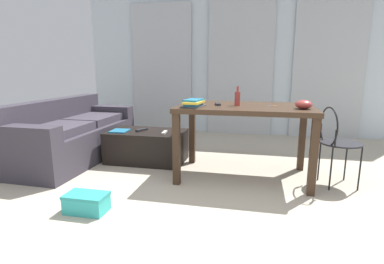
% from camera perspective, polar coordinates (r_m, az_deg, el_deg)
% --- Properties ---
extents(ground_plane, '(9.03, 9.03, 0.00)m').
position_cam_1_polar(ground_plane, '(3.49, 6.41, -7.79)').
color(ground_plane, '#B2A893').
extents(wall_back, '(5.70, 0.10, 2.69)m').
position_cam_1_polar(wall_back, '(5.56, 9.27, 13.55)').
color(wall_back, silver).
rests_on(wall_back, ground).
extents(curtains, '(4.05, 0.03, 2.34)m').
position_cam_1_polar(curtains, '(5.48, 9.16, 11.77)').
color(curtains, '#B2B7BC').
rests_on(curtains, ground).
extents(couch, '(0.84, 1.92, 0.78)m').
position_cam_1_polar(couch, '(4.23, -21.82, -0.67)').
color(couch, '#38333D').
rests_on(couch, ground).
extents(coffee_table, '(0.97, 0.58, 0.40)m').
position_cam_1_polar(coffee_table, '(3.90, -8.58, -2.67)').
color(coffee_table, black).
rests_on(coffee_table, ground).
extents(craft_table, '(1.41, 0.85, 0.79)m').
position_cam_1_polar(craft_table, '(3.25, 9.99, 3.20)').
color(craft_table, '#382619').
rests_on(craft_table, ground).
extents(wire_chair, '(0.40, 0.42, 0.81)m').
position_cam_1_polar(wire_chair, '(3.31, 25.56, -0.90)').
color(wire_chair, black).
rests_on(wire_chair, ground).
extents(bottle_near, '(0.06, 0.06, 0.20)m').
position_cam_1_polar(bottle_near, '(3.21, 8.64, 6.38)').
color(bottle_near, '#99332D').
rests_on(bottle_near, craft_table).
extents(bowl, '(0.16, 0.16, 0.09)m').
position_cam_1_polar(bowl, '(3.11, 20.51, 4.93)').
color(bowl, '#9E3833').
rests_on(bowl, craft_table).
extents(book_stack, '(0.23, 0.31, 0.08)m').
position_cam_1_polar(book_stack, '(3.07, 0.29, 5.50)').
color(book_stack, '#4C4C51').
rests_on(book_stack, craft_table).
extents(tv_remote_on_table, '(0.08, 0.17, 0.02)m').
position_cam_1_polar(tv_remote_on_table, '(3.25, 4.96, 5.36)').
color(tv_remote_on_table, '#232326').
rests_on(tv_remote_on_table, craft_table).
extents(scissors, '(0.10, 0.07, 0.00)m').
position_cam_1_polar(scissors, '(3.25, 15.21, 4.82)').
color(scissors, '#9EA0A5').
rests_on(scissors, craft_table).
extents(tv_remote_primary, '(0.12, 0.18, 0.02)m').
position_cam_1_polar(tv_remote_primary, '(3.87, -9.56, 0.40)').
color(tv_remote_primary, '#232326').
rests_on(tv_remote_primary, coffee_table).
extents(tv_remote_secondary, '(0.06, 0.18, 0.02)m').
position_cam_1_polar(tv_remote_secondary, '(3.70, -5.27, -0.06)').
color(tv_remote_secondary, '#B7B7B2').
rests_on(tv_remote_secondary, coffee_table).
extents(magazine, '(0.22, 0.25, 0.01)m').
position_cam_1_polar(magazine, '(3.90, -13.61, 0.23)').
color(magazine, '#1E668C').
rests_on(magazine, coffee_table).
extents(shoebox, '(0.35, 0.21, 0.16)m').
position_cam_1_polar(shoebox, '(2.71, -19.44, -12.59)').
color(shoebox, '#33B2AD').
rests_on(shoebox, ground).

